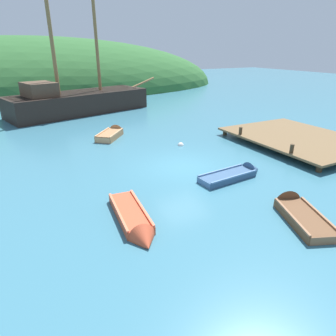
% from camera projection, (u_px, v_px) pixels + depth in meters
% --- Properties ---
extents(ground_plane, '(120.00, 120.00, 0.00)m').
position_uv_depth(ground_plane, '(183.00, 166.00, 14.75)').
color(ground_plane, teal).
extents(dock, '(6.21, 7.92, 1.53)m').
position_uv_depth(dock, '(298.00, 137.00, 18.11)').
color(dock, brown).
rests_on(dock, ground).
extents(shore_hill, '(55.01, 24.06, 13.99)m').
position_uv_depth(shore_hill, '(36.00, 91.00, 40.61)').
color(shore_hill, '#2D602D').
rests_on(shore_hill, ground).
extents(sailing_ship, '(14.94, 7.13, 13.57)m').
position_uv_depth(sailing_ship, '(79.00, 105.00, 26.61)').
color(sailing_ship, black).
rests_on(sailing_ship, ground).
extents(rowboat_center, '(3.43, 1.20, 0.91)m').
position_uv_depth(rowboat_center, '(236.00, 175.00, 13.56)').
color(rowboat_center, '#335175').
rests_on(rowboat_center, ground).
extents(rowboat_outer_left, '(2.13, 3.22, 1.03)m').
position_uv_depth(rowboat_outer_left, '(296.00, 212.00, 10.45)').
color(rowboat_outer_left, brown).
rests_on(rowboat_outer_left, ground).
extents(rowboat_near_dock, '(2.65, 2.91, 1.01)m').
position_uv_depth(rowboat_near_dock, '(112.00, 134.00, 19.69)').
color(rowboat_near_dock, '#9E7047').
rests_on(rowboat_near_dock, ground).
extents(rowboat_portside, '(1.23, 3.51, 0.87)m').
position_uv_depth(rowboat_portside, '(134.00, 222.00, 9.88)').
color(rowboat_portside, '#C64C2D').
rests_on(rowboat_portside, ground).
extents(buoy_white, '(0.37, 0.37, 0.37)m').
position_uv_depth(buoy_white, '(181.00, 145.00, 17.92)').
color(buoy_white, white).
rests_on(buoy_white, ground).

